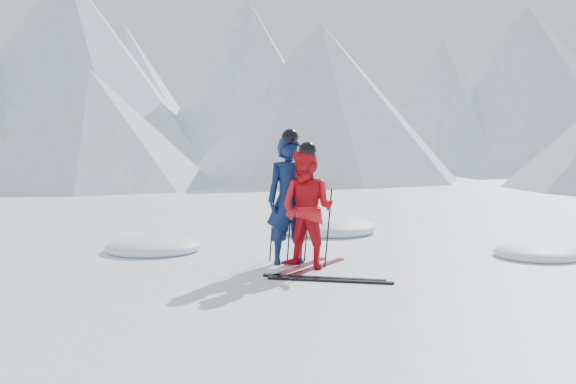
# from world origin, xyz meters

# --- Properties ---
(ground) EXTENTS (160.00, 160.00, 0.00)m
(ground) POSITION_xyz_m (0.00, 0.00, 0.00)
(ground) COLOR white
(ground) RESTS_ON ground
(mountain_range) EXTENTS (106.15, 62.94, 15.53)m
(mountain_range) POSITION_xyz_m (5.71, 35.31, 6.72)
(mountain_range) COLOR #B2BCD1
(mountain_range) RESTS_ON ground
(skier_blue) EXTENTS (0.83, 0.67, 1.98)m
(skier_blue) POSITION_xyz_m (-1.95, 0.27, 0.99)
(skier_blue) COLOR #0B1A44
(skier_blue) RESTS_ON ground
(skier_red) EXTENTS (1.05, 0.95, 1.78)m
(skier_red) POSITION_xyz_m (-1.64, -0.07, 0.89)
(skier_red) COLOR red
(skier_red) RESTS_ON ground
(pole_blue_left) EXTENTS (0.13, 0.09, 1.32)m
(pole_blue_left) POSITION_xyz_m (-2.25, 0.42, 0.66)
(pole_blue_left) COLOR black
(pole_blue_left) RESTS_ON ground
(pole_blue_right) EXTENTS (0.13, 0.08, 1.32)m
(pole_blue_right) POSITION_xyz_m (-1.70, 0.52, 0.66)
(pole_blue_right) COLOR black
(pole_blue_right) RESTS_ON ground
(pole_red_left) EXTENTS (0.12, 0.09, 1.18)m
(pole_red_left) POSITION_xyz_m (-1.94, 0.18, 0.59)
(pole_red_left) COLOR black
(pole_red_left) RESTS_ON ground
(pole_red_right) EXTENTS (0.12, 0.08, 1.18)m
(pole_red_right) POSITION_xyz_m (-1.34, 0.08, 0.59)
(pole_red_right) COLOR black
(pole_red_right) RESTS_ON ground
(ski_worn_left) EXTENTS (0.66, 1.63, 0.03)m
(ski_worn_left) POSITION_xyz_m (-1.76, -0.07, 0.01)
(ski_worn_left) COLOR black
(ski_worn_left) RESTS_ON ground
(ski_worn_right) EXTENTS (0.77, 1.59, 0.03)m
(ski_worn_right) POSITION_xyz_m (-1.52, -0.07, 0.01)
(ski_worn_right) COLOR black
(ski_worn_right) RESTS_ON ground
(ski_loose_a) EXTENTS (1.70, 0.23, 0.03)m
(ski_loose_a) POSITION_xyz_m (-1.32, -0.78, 0.01)
(ski_loose_a) COLOR black
(ski_loose_a) RESTS_ON ground
(ski_loose_b) EXTENTS (1.70, 0.17, 0.03)m
(ski_loose_b) POSITION_xyz_m (-1.22, -0.93, 0.01)
(ski_loose_b) COLOR black
(ski_loose_b) RESTS_ON ground
(snow_lumps) EXTENTS (9.34, 6.39, 0.47)m
(snow_lumps) POSITION_xyz_m (-1.57, 2.53, 0.00)
(snow_lumps) COLOR white
(snow_lumps) RESTS_ON ground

